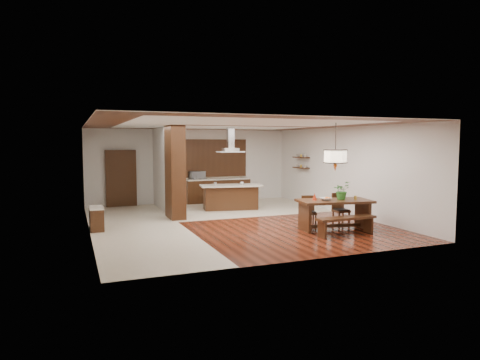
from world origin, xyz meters
name	(u,v)px	position (x,y,z in m)	size (l,w,h in m)	color
room_shell	(231,153)	(0.00, 0.00, 2.06)	(9.00, 9.04, 2.92)	#3A140A
tile_hallway	(138,228)	(-2.75, 0.00, 0.01)	(2.50, 9.00, 0.01)	beige
tile_kitchen	(239,208)	(1.25, 2.50, 0.01)	(5.50, 4.00, 0.01)	beige
soffit_band	(231,125)	(0.00, 0.00, 2.88)	(8.00, 9.00, 0.02)	#3A1C0E
partition_pier	(175,172)	(-1.40, 1.20, 1.45)	(0.45, 1.00, 2.90)	black
partition_stub	(162,168)	(-1.40, 3.30, 1.45)	(0.18, 2.40, 2.90)	silver
hallway_console	(96,219)	(-3.81, 0.20, 0.32)	(0.37, 0.88, 0.63)	black
hallway_doorway	(121,178)	(-2.70, 4.40, 1.05)	(1.10, 0.20, 2.10)	black
rear_counter	(218,190)	(1.00, 4.20, 0.48)	(2.60, 0.62, 0.95)	black
kitchen_window	(215,158)	(1.00, 4.46, 1.75)	(2.60, 0.08, 1.50)	#96622D
shelf_lower	(301,168)	(3.87, 2.60, 1.40)	(0.26, 0.90, 0.04)	black
shelf_upper	(301,157)	(3.87, 2.60, 1.80)	(0.26, 0.90, 0.04)	black
dining_table	(334,208)	(2.23, -2.11, 0.60)	(2.09, 1.28, 0.82)	black
dining_bench	(346,226)	(2.11, -2.81, 0.24)	(1.68, 0.37, 0.47)	black
dining_chair_left	(309,211)	(1.84, -1.44, 0.43)	(0.38, 0.38, 0.86)	black
dining_chair_right	(341,209)	(2.81, -1.60, 0.46)	(0.40, 0.40, 0.91)	black
pendant_lantern	(336,147)	(2.23, -2.11, 2.25)	(0.64, 0.64, 1.31)	#F9E4BE
foliage_plant	(342,190)	(2.45, -2.12, 1.07)	(0.45, 0.39, 0.50)	#2C7326
fruit_bowl	(326,199)	(1.94, -2.13, 0.86)	(0.31, 0.31, 0.08)	beige
napkin_cone	(315,197)	(1.70, -1.96, 0.92)	(0.12, 0.12, 0.20)	#A6250B
gold_ornament	(355,198)	(2.80, -2.27, 0.87)	(0.07, 0.07, 0.11)	gold
kitchen_island	(231,197)	(0.82, 2.20, 0.45)	(2.27, 1.29, 0.89)	black
range_hood	(230,140)	(0.82, 2.21, 2.46)	(0.90, 0.55, 0.87)	silver
island_cup	(242,183)	(1.21, 2.13, 0.93)	(0.12, 0.12, 0.10)	silver
microwave	(197,175)	(0.16, 4.20, 1.10)	(0.56, 0.38, 0.31)	#ADAFB4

